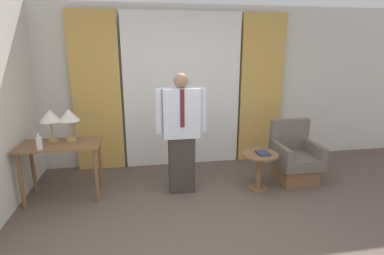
% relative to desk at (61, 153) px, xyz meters
% --- Properties ---
extents(ground_plane, '(16.00, 16.00, 0.00)m').
position_rel_desk_xyz_m(ground_plane, '(1.79, -1.53, -0.64)').
color(ground_plane, brown).
extents(wall_back, '(10.00, 0.06, 2.70)m').
position_rel_desk_xyz_m(wall_back, '(1.79, 1.10, 0.71)').
color(wall_back, silver).
rests_on(wall_back, ground_plane).
extents(curtain_sheer_center, '(1.97, 0.06, 2.58)m').
position_rel_desk_xyz_m(curtain_sheer_center, '(1.79, 0.97, 0.65)').
color(curtain_sheer_center, white).
rests_on(curtain_sheer_center, ground_plane).
extents(curtain_drape_left, '(0.77, 0.06, 2.58)m').
position_rel_desk_xyz_m(curtain_drape_left, '(0.39, 0.97, 0.65)').
color(curtain_drape_left, gold).
rests_on(curtain_drape_left, ground_plane).
extents(curtain_drape_right, '(0.77, 0.06, 2.58)m').
position_rel_desk_xyz_m(curtain_drape_right, '(3.20, 0.97, 0.65)').
color(curtain_drape_right, gold).
rests_on(curtain_drape_right, ground_plane).
extents(desk, '(1.04, 0.57, 0.77)m').
position_rel_desk_xyz_m(desk, '(0.00, 0.00, 0.00)').
color(desk, brown).
rests_on(desk, ground_plane).
extents(table_lamp_left, '(0.29, 0.29, 0.44)m').
position_rel_desk_xyz_m(table_lamp_left, '(-0.12, 0.12, 0.47)').
color(table_lamp_left, tan).
rests_on(table_lamp_left, desk).
extents(table_lamp_right, '(0.29, 0.29, 0.44)m').
position_rel_desk_xyz_m(table_lamp_right, '(0.12, 0.12, 0.47)').
color(table_lamp_right, tan).
rests_on(table_lamp_right, desk).
extents(bottle_near_edge, '(0.07, 0.07, 0.21)m').
position_rel_desk_xyz_m(bottle_near_edge, '(-0.19, -0.20, 0.21)').
color(bottle_near_edge, silver).
rests_on(bottle_near_edge, desk).
extents(person, '(0.72, 0.24, 1.69)m').
position_rel_desk_xyz_m(person, '(1.62, -0.11, 0.26)').
color(person, '#38332D').
rests_on(person, ground_plane).
extents(armchair, '(0.63, 0.64, 0.93)m').
position_rel_desk_xyz_m(armchair, '(3.39, -0.04, -0.31)').
color(armchair, brown).
rests_on(armchair, ground_plane).
extents(side_table, '(0.52, 0.52, 0.55)m').
position_rel_desk_xyz_m(side_table, '(2.73, -0.25, -0.27)').
color(side_table, brown).
rests_on(side_table, ground_plane).
extents(book, '(0.16, 0.21, 0.03)m').
position_rel_desk_xyz_m(book, '(2.75, -0.28, -0.08)').
color(book, '#2D334C').
rests_on(book, side_table).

